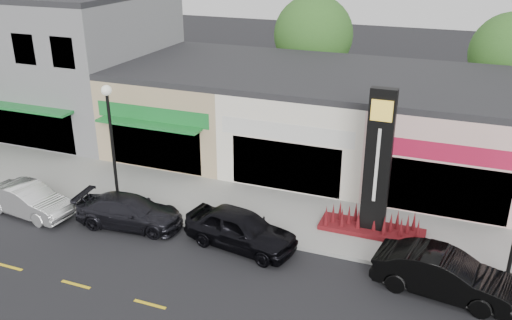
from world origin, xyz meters
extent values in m
plane|color=black|center=(0.00, 0.00, 0.00)|extent=(120.00, 120.00, 0.00)
cube|color=gray|center=(0.00, 4.35, 0.07)|extent=(52.00, 4.30, 0.15)
cube|color=gray|center=(0.00, 2.10, 0.07)|extent=(52.00, 0.20, 0.15)
cube|color=slate|center=(-18.00, 11.50, 4.00)|extent=(12.00, 10.00, 8.00)
cube|color=black|center=(-18.00, 6.55, 1.40)|extent=(9.00, 0.10, 2.40)
cube|color=black|center=(-16.00, 6.55, 5.80)|extent=(1.40, 0.10, 1.60)
cube|color=black|center=(-13.50, 6.55, 5.80)|extent=(1.40, 0.10, 1.60)
cube|color=tan|center=(-8.50, 11.50, 2.25)|extent=(7.00, 10.00, 4.50)
cube|color=#262628|center=(-8.50, 11.50, 4.65)|extent=(7.00, 10.00, 0.30)
cube|color=black|center=(-8.50, 6.55, 1.40)|extent=(5.25, 0.10, 2.40)
cube|color=#1B7A31|center=(-8.50, 6.55, 3.10)|extent=(6.30, 0.12, 0.80)
cube|color=#1B7A31|center=(-8.50, 6.10, 2.70)|extent=(5.60, 0.90, 0.12)
cube|color=silver|center=(-1.50, 11.50, 2.25)|extent=(7.00, 10.00, 4.50)
cube|color=#262628|center=(-1.50, 11.50, 4.65)|extent=(7.00, 10.00, 0.30)
cube|color=black|center=(-1.50, 6.55, 1.40)|extent=(5.25, 0.10, 2.40)
cube|color=silver|center=(-1.50, 6.55, 3.10)|extent=(6.30, 0.12, 0.80)
cube|color=beige|center=(5.50, 11.50, 2.25)|extent=(7.00, 10.00, 4.50)
cube|color=#262628|center=(5.50, 11.50, 4.65)|extent=(7.00, 10.00, 0.30)
cube|color=black|center=(5.50, 6.55, 1.40)|extent=(5.25, 0.10, 2.40)
cube|color=#B8183D|center=(5.50, 6.55, 3.10)|extent=(6.30, 0.12, 0.80)
cylinder|color=#382619|center=(-4.00, 19.50, 1.57)|extent=(0.36, 0.36, 3.15)
sphere|color=#26551A|center=(-4.00, 19.50, 5.23)|extent=(5.20, 5.20, 5.20)
cylinder|color=#382619|center=(8.00, 19.50, 1.49)|extent=(0.36, 0.36, 2.97)
sphere|color=#26551A|center=(8.00, 19.50, 4.89)|extent=(4.80, 4.80, 4.80)
cylinder|color=black|center=(-8.00, 2.50, 0.30)|extent=(0.32, 0.32, 0.30)
cylinder|color=black|center=(-8.00, 2.50, 2.80)|extent=(0.14, 0.14, 5.00)
sphere|color=silver|center=(-8.00, 2.50, 5.40)|extent=(0.44, 0.44, 0.44)
cylinder|color=black|center=(8.00, 2.50, 0.30)|extent=(0.32, 0.32, 0.30)
cube|color=#510D12|center=(3.00, 4.20, 0.25)|extent=(4.20, 1.30, 0.20)
cube|color=black|center=(3.00, 4.20, 3.15)|extent=(1.00, 0.40, 6.00)
cube|color=yellow|center=(3.00, 3.98, 5.35)|extent=(0.80, 0.05, 0.80)
cube|color=silver|center=(3.00, 3.98, 3.15)|extent=(0.12, 0.04, 3.00)
imported|color=silver|center=(-11.21, 0.53, 0.69)|extent=(1.87, 4.29, 1.37)
imported|color=black|center=(-6.57, 1.28, 0.66)|extent=(2.33, 4.69, 1.31)
imported|color=black|center=(-1.62, 1.46, 0.77)|extent=(2.53, 4.76, 1.54)
imported|color=black|center=(5.93, 1.16, 0.77)|extent=(2.23, 4.82, 1.53)
camera|label=1|loc=(5.65, -15.41, 11.30)|focal=38.00mm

